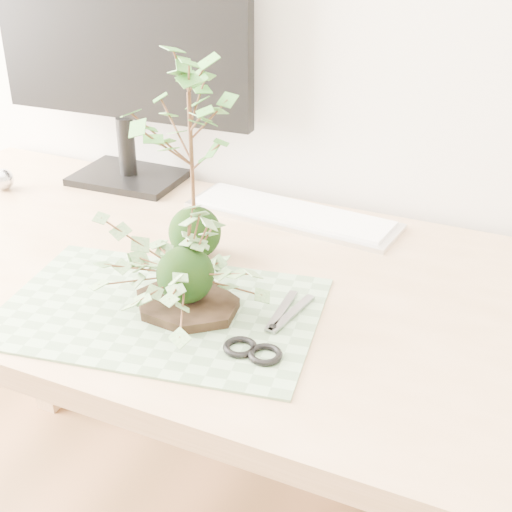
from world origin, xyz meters
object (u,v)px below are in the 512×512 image
at_px(desk, 238,322).
at_px(keyboard, 292,214).
at_px(ivy_kokedama, 184,250).
at_px(maple_kokedama, 189,106).
at_px(monitor, 120,44).

height_order(desk, keyboard, keyboard).
relative_size(ivy_kokedama, maple_kokedama, 0.75).
bearing_deg(maple_kokedama, monitor, 139.66).
height_order(ivy_kokedama, monitor, monitor).
relative_size(ivy_kokedama, monitor, 0.50).
distance_m(ivy_kokedama, maple_kokedama, 0.24).
bearing_deg(desk, ivy_kokedama, -101.32).
distance_m(ivy_kokedama, keyboard, 0.39).
xyz_separation_m(desk, monitor, (-0.41, 0.30, 0.38)).
bearing_deg(maple_kokedama, desk, -21.36).
relative_size(keyboard, monitor, 0.75).
relative_size(ivy_kokedama, keyboard, 0.66).
relative_size(desk, monitor, 2.80).
bearing_deg(ivy_kokedama, maple_kokedama, 114.95).
bearing_deg(keyboard, monitor, 179.09).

